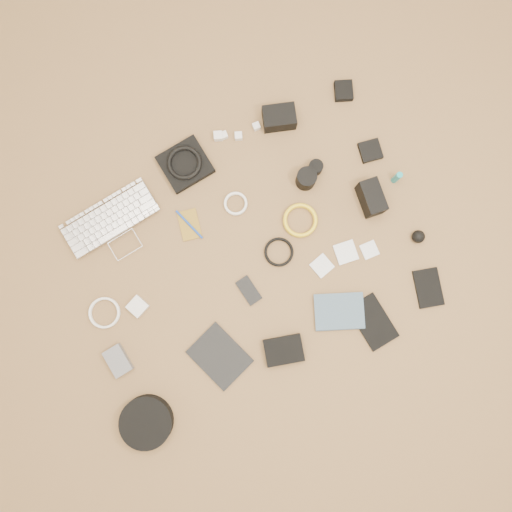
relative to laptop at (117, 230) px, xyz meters
name	(u,v)px	position (x,y,z in m)	size (l,w,h in m)	color
room_shell	(260,172)	(0.46, -0.32, 1.24)	(4.04, 4.04, 2.58)	#946A44
laptop	(117,230)	(0.00, 0.00, 0.00)	(0.38, 0.26, 0.03)	silver
headphone_pouch	(185,165)	(0.35, 0.13, 0.00)	(0.18, 0.17, 0.03)	black
headphones	(184,163)	(0.35, 0.13, 0.03)	(0.14, 0.14, 0.02)	black
charger_a	(224,135)	(0.54, 0.17, 0.00)	(0.03, 0.03, 0.03)	silver
charger_b	(218,136)	(0.52, 0.18, 0.00)	(0.03, 0.03, 0.03)	silver
charger_c	(256,126)	(0.68, 0.15, 0.00)	(0.03, 0.03, 0.03)	silver
charger_d	(239,136)	(0.59, 0.14, 0.00)	(0.03, 0.03, 0.03)	silver
dslr_camera	(279,118)	(0.77, 0.14, 0.02)	(0.13, 0.09, 0.07)	black
lens_pouch	(344,91)	(1.06, 0.14, 0.00)	(0.07, 0.08, 0.03)	black
notebook_olive	(189,225)	(0.27, -0.10, -0.01)	(0.08, 0.12, 0.01)	olive
pen_blue	(189,224)	(0.27, -0.10, 0.00)	(0.01, 0.01, 0.15)	#143BA3
cable_white_a	(236,204)	(0.47, -0.10, -0.01)	(0.09, 0.09, 0.01)	white
lens_a	(306,179)	(0.76, -0.13, 0.03)	(0.08, 0.08, 0.08)	black
lens_b	(316,168)	(0.82, -0.10, 0.01)	(0.06, 0.06, 0.05)	black
card_reader	(370,151)	(1.05, -0.13, 0.00)	(0.08, 0.08, 0.02)	black
power_brick	(138,306)	(-0.05, -0.31, 0.00)	(0.06, 0.06, 0.03)	silver
cable_white_b	(105,313)	(-0.17, -0.28, -0.01)	(0.12, 0.12, 0.01)	white
cable_black	(279,252)	(0.54, -0.35, -0.01)	(0.12, 0.12, 0.01)	black
cable_yellow	(300,221)	(0.67, -0.27, -0.01)	(0.14, 0.14, 0.02)	yellow
flash	(371,198)	(0.95, -0.31, 0.04)	(0.07, 0.13, 0.10)	black
lens_cleaner	(397,178)	(1.08, -0.28, 0.03)	(0.02, 0.02, 0.09)	teal
battery_charger	(118,361)	(-0.20, -0.47, 0.00)	(0.07, 0.11, 0.03)	slate
tablet	(220,356)	(0.16, -0.62, -0.01)	(0.16, 0.21, 0.01)	black
phone	(249,290)	(0.37, -0.43, -0.01)	(0.06, 0.11, 0.01)	black
filter_case_left	(322,266)	(0.67, -0.47, -0.01)	(0.07, 0.07, 0.01)	silver
filter_case_mid	(346,252)	(0.78, -0.46, -0.01)	(0.08, 0.08, 0.01)	silver
filter_case_right	(369,250)	(0.87, -0.49, -0.01)	(0.06, 0.06, 0.01)	silver
air_blower	(418,237)	(1.06, -0.52, 0.01)	(0.05, 0.05, 0.05)	black
headphone_case	(147,422)	(-0.19, -0.72, 0.01)	(0.20, 0.20, 0.05)	black
drive_case	(284,350)	(0.40, -0.70, 0.00)	(0.15, 0.10, 0.04)	black
paperback	(340,330)	(0.63, -0.72, -0.01)	(0.14, 0.19, 0.02)	#3F576C
notebook_black_a	(373,322)	(0.76, -0.75, -0.01)	(0.12, 0.19, 0.01)	black
notebook_black_b	(428,288)	(1.01, -0.72, -0.01)	(0.10, 0.15, 0.01)	black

